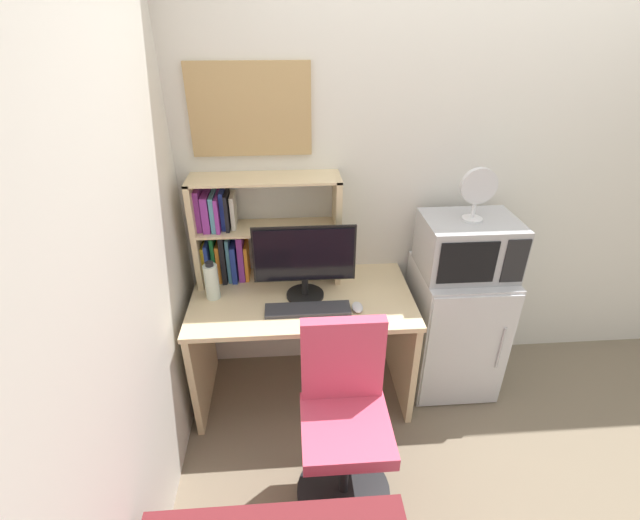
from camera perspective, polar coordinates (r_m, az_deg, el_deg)
wall_back at (r=2.93m, az=24.52°, el=10.12°), size 6.40×0.04×2.60m
wall_left at (r=1.34m, az=-32.96°, el=-14.97°), size 0.04×4.40×2.60m
desk at (r=2.64m, az=-2.24°, el=-8.64°), size 1.25×0.67×0.73m
hutch_bookshelf at (r=2.58m, az=-9.81°, el=3.79°), size 0.83×0.23×0.63m
monitor at (r=2.40m, az=-2.01°, el=0.13°), size 0.56×0.21×0.43m
keyboard at (r=2.39m, az=-1.58°, el=-6.37°), size 0.46×0.12×0.02m
computer_mouse at (r=2.41m, az=4.82°, el=-6.06°), size 0.06×0.10×0.03m
water_bottle at (r=2.52m, az=-13.74°, el=-2.67°), size 0.08×0.08×0.23m
mini_fridge at (r=2.92m, az=16.72°, el=-8.23°), size 0.51×0.53×0.83m
microwave at (r=2.63m, az=18.45°, el=1.76°), size 0.51×0.39×0.32m
desk_fan at (r=2.50m, az=19.60°, el=8.44°), size 0.20×0.11×0.29m
desk_chair at (r=2.23m, az=3.10°, el=-20.51°), size 0.47×0.47×0.95m
wall_corkboard at (r=2.46m, az=-8.95°, el=18.47°), size 0.63×0.02×0.47m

